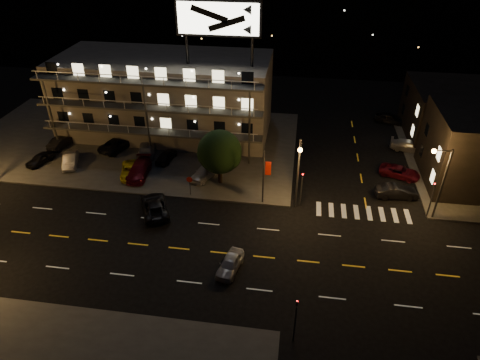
# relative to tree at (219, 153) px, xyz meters

# --- Properties ---
(ground) EXTENTS (140.00, 140.00, 0.00)m
(ground) POSITION_rel_tree_xyz_m (0.26, -11.59, -3.98)
(ground) COLOR black
(ground) RESTS_ON ground
(curb_nw) EXTENTS (44.00, 24.00, 0.15)m
(curb_nw) POSITION_rel_tree_xyz_m (-13.74, 8.41, -3.90)
(curb_nw) COLOR #3A3A37
(curb_nw) RESTS_ON ground
(curb_ne) EXTENTS (16.00, 24.00, 0.15)m
(curb_ne) POSITION_rel_tree_xyz_m (30.26, 8.41, -3.90)
(curb_ne) COLOR #3A3A37
(curb_ne) RESTS_ON ground
(motel) EXTENTS (28.00, 13.80, 18.10)m
(motel) POSITION_rel_tree_xyz_m (-9.68, 12.29, 1.37)
(motel) COLOR gray
(motel) RESTS_ON ground
(side_bldg_back) EXTENTS (14.06, 12.00, 7.00)m
(side_bldg_back) POSITION_rel_tree_xyz_m (30.25, 16.41, -0.48)
(side_bldg_back) COLOR black
(side_bldg_back) RESTS_ON ground
(streetlight_nc) EXTENTS (0.44, 1.92, 8.00)m
(streetlight_nc) POSITION_rel_tree_xyz_m (8.76, -3.66, 0.98)
(streetlight_nc) COLOR #2D2D30
(streetlight_nc) RESTS_ON ground
(streetlight_ne) EXTENTS (1.92, 0.44, 8.00)m
(streetlight_ne) POSITION_rel_tree_xyz_m (22.40, -3.29, 0.98)
(streetlight_ne) COLOR #2D2D30
(streetlight_ne) RESTS_ON ground
(signal_nw) EXTENTS (0.20, 0.27, 4.60)m
(signal_nw) POSITION_rel_tree_xyz_m (9.26, -3.10, -1.41)
(signal_nw) COLOR #2D2D30
(signal_nw) RESTS_ON ground
(signal_sw) EXTENTS (0.20, 0.27, 4.60)m
(signal_sw) POSITION_rel_tree_xyz_m (9.26, -20.09, -1.41)
(signal_sw) COLOR #2D2D30
(signal_sw) RESTS_ON ground
(signal_ne) EXTENTS (0.27, 0.20, 4.60)m
(signal_ne) POSITION_rel_tree_xyz_m (22.26, -3.09, -1.41)
(signal_ne) COLOR #2D2D30
(signal_ne) RESTS_ON ground
(banner_north) EXTENTS (0.83, 0.16, 6.40)m
(banner_north) POSITION_rel_tree_xyz_m (5.35, -3.19, -0.55)
(banner_north) COLOR #2D2D30
(banner_north) RESTS_ON ground
(stop_sign) EXTENTS (0.91, 0.11, 2.61)m
(stop_sign) POSITION_rel_tree_xyz_m (-2.74, -3.02, -2.27)
(stop_sign) COLOR #2D2D30
(stop_sign) RESTS_ON ground
(tree) EXTENTS (5.12, 4.93, 6.44)m
(tree) POSITION_rel_tree_xyz_m (0.00, 0.00, 0.00)
(tree) COLOR black
(tree) RESTS_ON curb_nw
(lot_car_0) EXTENTS (2.66, 4.04, 1.28)m
(lot_car_0) POSITION_rel_tree_xyz_m (-22.71, 0.98, -3.19)
(lot_car_0) COLOR black
(lot_car_0) RESTS_ON curb_nw
(lot_car_1) EXTENTS (2.84, 4.49, 1.40)m
(lot_car_1) POSITION_rel_tree_xyz_m (-18.84, 1.13, -3.13)
(lot_car_1) COLOR gray
(lot_car_1) RESTS_ON curb_nw
(lot_car_2) EXTENTS (3.21, 4.85, 1.24)m
(lot_car_2) POSITION_rel_tree_xyz_m (-10.74, -0.04, -3.21)
(lot_car_2) COLOR yellow
(lot_car_2) RESTS_ON curb_nw
(lot_car_3) EXTENTS (2.49, 5.37, 1.52)m
(lot_car_3) POSITION_rel_tree_xyz_m (-9.66, 0.03, -3.07)
(lot_car_3) COLOR #520B17
(lot_car_3) RESTS_ON curb_nw
(lot_car_4) EXTENTS (3.23, 4.66, 1.47)m
(lot_car_4) POSITION_rel_tree_xyz_m (-1.95, 0.72, -3.09)
(lot_car_4) COLOR gray
(lot_car_4) RESTS_ON curb_nw
(lot_car_5) EXTENTS (2.39, 4.55, 1.43)m
(lot_car_5) POSITION_rel_tree_xyz_m (-22.18, 5.44, -3.11)
(lot_car_5) COLOR black
(lot_car_5) RESTS_ON curb_nw
(lot_car_6) EXTENTS (4.12, 5.88, 1.49)m
(lot_car_6) POSITION_rel_tree_xyz_m (-14.69, 5.91, -3.08)
(lot_car_6) COLOR black
(lot_car_6) RESTS_ON curb_nw
(lot_car_7) EXTENTS (3.19, 5.60, 1.53)m
(lot_car_7) POSITION_rel_tree_xyz_m (-10.44, 5.23, -3.06)
(lot_car_7) COLOR gray
(lot_car_7) RESTS_ON curb_nw
(lot_car_8) EXTENTS (2.12, 4.01, 1.30)m
(lot_car_8) POSITION_rel_tree_xyz_m (-7.51, 3.89, -3.18)
(lot_car_8) COLOR black
(lot_car_8) RESTS_ON curb_nw
(lot_car_9) EXTENTS (3.37, 4.83, 1.51)m
(lot_car_9) POSITION_rel_tree_xyz_m (-1.25, 5.91, -3.07)
(lot_car_9) COLOR #520B17
(lot_car_9) RESTS_ON curb_nw
(side_car_0) EXTENTS (4.65, 2.04, 1.48)m
(side_car_0) POSITION_rel_tree_xyz_m (19.61, 0.01, -3.23)
(side_car_0) COLOR black
(side_car_0) RESTS_ON ground
(side_car_1) EXTENTS (5.08, 3.62, 1.29)m
(side_car_1) POSITION_rel_tree_xyz_m (20.69, 4.50, -3.33)
(side_car_1) COLOR #520B17
(side_car_1) RESTS_ON ground
(side_car_2) EXTENTS (4.97, 2.81, 1.36)m
(side_car_2) POSITION_rel_tree_xyz_m (22.92, 11.32, -3.30)
(side_car_2) COLOR gray
(side_car_2) RESTS_ON ground
(side_car_3) EXTENTS (4.59, 3.08, 1.45)m
(side_car_3) POSITION_rel_tree_xyz_m (21.66, 19.67, -3.25)
(side_car_3) COLOR black
(side_car_3) RESTS_ON ground
(road_car_east) EXTENTS (2.33, 4.13, 1.33)m
(road_car_east) POSITION_rel_tree_xyz_m (3.45, -13.56, -3.31)
(road_car_east) COLOR gray
(road_car_east) RESTS_ON ground
(road_car_west) EXTENTS (4.56, 5.98, 1.51)m
(road_car_west) POSITION_rel_tree_xyz_m (-5.68, -6.47, -3.22)
(road_car_west) COLOR black
(road_car_west) RESTS_ON ground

